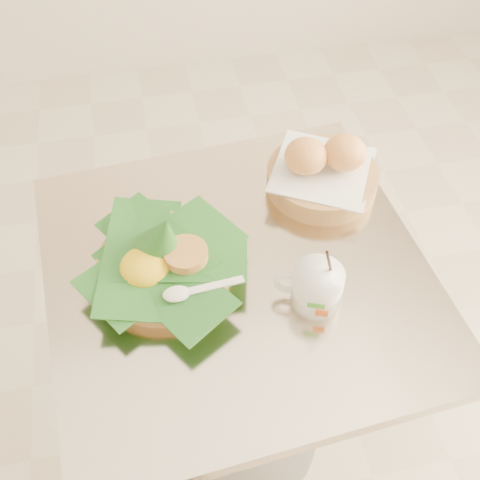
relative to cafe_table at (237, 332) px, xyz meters
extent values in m
plane|color=beige|center=(-0.12, 0.03, -0.53)|extent=(3.60, 3.60, 0.00)
cylinder|color=gray|center=(0.00, 0.00, -0.52)|extent=(0.44, 0.44, 0.03)
cylinder|color=gray|center=(0.00, 0.00, -0.16)|extent=(0.07, 0.07, 0.69)
cube|color=beige|center=(0.00, 0.00, 0.21)|extent=(0.76, 0.76, 0.03)
cylinder|color=tan|center=(-0.13, 0.02, 0.24)|extent=(0.24, 0.24, 0.04)
cone|color=#1B5F21|center=(-0.13, 0.03, 0.31)|extent=(0.15, 0.14, 0.12)
ellipsoid|color=yellow|center=(-0.17, 0.00, 0.27)|extent=(0.09, 0.09, 0.05)
cylinder|color=#CC9347|center=(-0.09, 0.01, 0.28)|extent=(0.08, 0.08, 0.02)
cylinder|color=tan|center=(0.22, 0.18, 0.24)|extent=(0.23, 0.23, 0.05)
cube|color=white|center=(0.22, 0.18, 0.27)|extent=(0.26, 0.26, 0.01)
ellipsoid|color=#CA6F2E|center=(0.18, 0.19, 0.31)|extent=(0.09, 0.09, 0.07)
ellipsoid|color=#CA6F2E|center=(0.26, 0.18, 0.31)|extent=(0.09, 0.09, 0.07)
cylinder|color=white|center=(0.12, -0.10, 0.26)|extent=(0.09, 0.09, 0.08)
torus|color=white|center=(0.08, -0.08, 0.26)|extent=(0.06, 0.03, 0.06)
cylinder|color=#4B2C15|center=(0.12, -0.10, 0.29)|extent=(0.08, 0.08, 0.01)
cylinder|color=black|center=(0.14, -0.10, 0.32)|extent=(0.04, 0.03, 0.11)
cube|color=green|center=(0.11, -0.14, 0.27)|extent=(0.03, 0.01, 0.01)
cube|color=orange|center=(0.12, -0.14, 0.25)|extent=(0.02, 0.01, 0.02)
camera|label=1|loc=(-0.13, -0.67, 1.11)|focal=45.00mm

